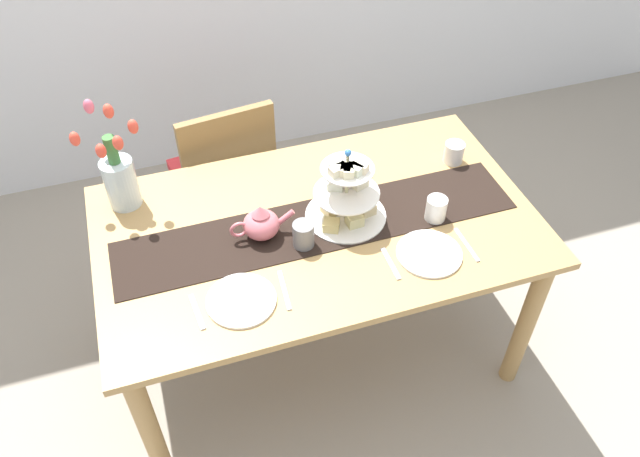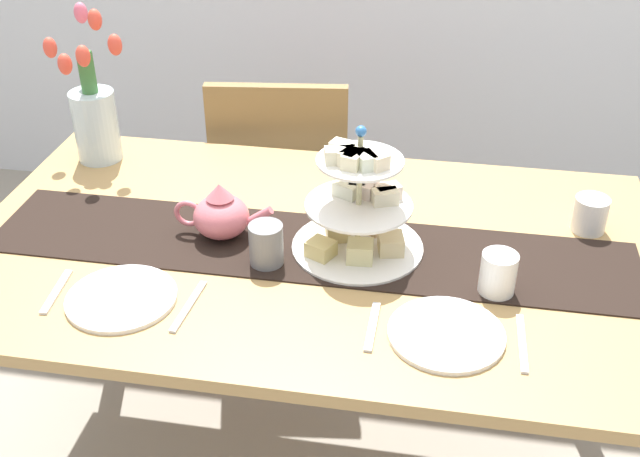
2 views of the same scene
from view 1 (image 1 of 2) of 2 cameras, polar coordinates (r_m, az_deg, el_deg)
The scene contains 16 objects.
ground_plane at distance 2.88m, azimuth -0.20°, elevation -10.52°, with size 8.00×8.00×0.00m, color gray.
dining_table at distance 2.37m, azimuth -0.24°, elevation -1.35°, with size 1.61×0.95×0.76m.
chair_left at distance 2.95m, azimuth -8.62°, elevation 4.87°, with size 0.47×0.47×0.91m.
table_runner at distance 2.29m, azimuth -0.14°, elevation 0.32°, with size 1.48×0.28×0.00m, color black.
tiered_cake_stand at distance 2.26m, azimuth 2.43°, elevation 3.05°, with size 0.30×0.30×0.30m.
teapot at distance 2.22m, azimuth -5.39°, elevation 0.44°, with size 0.24×0.13×0.14m.
tulip_vase at distance 2.41m, azimuth -17.84°, elevation 4.67°, with size 0.24×0.20×0.41m.
cream_jug at distance 2.61m, azimuth 12.07°, elevation 6.76°, with size 0.08×0.08×0.09m, color white.
dinner_plate_left at distance 2.06m, azimuth -7.16°, elevation -6.49°, with size 0.23×0.23×0.01m, color white.
fork_left at distance 2.06m, azimuth -11.11°, elevation -7.44°, with size 0.02×0.15×0.01m, color silver.
knife_left at distance 2.08m, azimuth -3.26°, elevation -5.60°, with size 0.01×0.17×0.01m, color silver.
dinner_plate_right at distance 2.22m, azimuth 9.89°, elevation -2.26°, with size 0.23×0.23×0.01m, color white.
fork_right at distance 2.17m, azimuth 6.43°, elevation -3.18°, with size 0.02×0.15×0.01m, color silver.
knife_right at distance 2.28m, azimuth 13.16°, elevation -1.44°, with size 0.01×0.17×0.01m, color silver.
mug_grey at distance 2.18m, azimuth -1.52°, elevation -0.56°, with size 0.08×0.08×0.10m, color slate.
mug_white_text at distance 2.32m, azimuth 10.50°, elevation 1.74°, with size 0.08×0.08×0.10m, color white.
Camera 1 is at (-0.51, -1.58, 2.36)m, focal length 35.23 mm.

